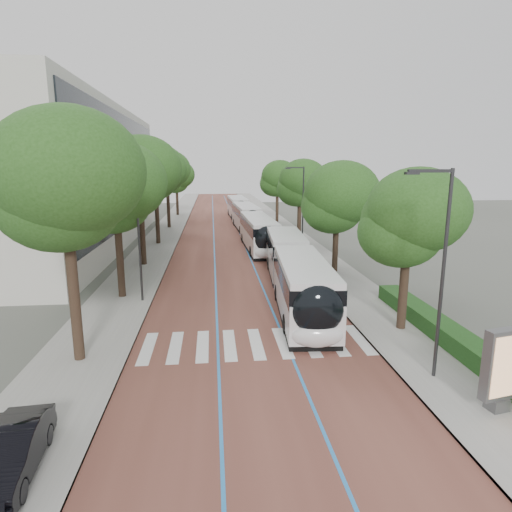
{
  "coord_description": "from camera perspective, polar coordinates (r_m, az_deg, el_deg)",
  "views": [
    {
      "loc": [
        -1.73,
        -17.66,
        8.2
      ],
      "look_at": [
        1.07,
        9.57,
        2.4
      ],
      "focal_mm": 30.0,
      "sensor_mm": 36.0,
      "label": 1
    }
  ],
  "objects": [
    {
      "name": "lane_line_left",
      "position": [
        58.24,
        -5.69,
        3.84
      ],
      "size": [
        0.12,
        126.0,
        0.01
      ],
      "primitive_type": "cube",
      "color": "#277AC7",
      "rests_on": "road"
    },
    {
      "name": "ground",
      "position": [
        19.55,
        -0.25,
        -12.84
      ],
      "size": [
        160.0,
        160.0,
        0.0
      ],
      "primitive_type": "plane",
      "color": "#51544C",
      "rests_on": "ground"
    },
    {
      "name": "bus_queued_1",
      "position": [
        55.39,
        -1.27,
        5.14
      ],
      "size": [
        3.12,
        12.5,
        3.2
      ],
      "rotation": [
        0.0,
        0.0,
        0.05
      ],
      "color": "silver",
      "rests_on": "ground"
    },
    {
      "name": "ad_panel",
      "position": [
        16.74,
        29.92,
        -12.84
      ],
      "size": [
        1.43,
        0.65,
        2.88
      ],
      "rotation": [
        0.0,
        0.0,
        0.2
      ],
      "color": "#59595B",
      "rests_on": "sidewalk_right"
    },
    {
      "name": "trees_right",
      "position": [
        41.4,
        7.39,
        8.6
      ],
      "size": [
        5.64,
        47.06,
        8.41
      ],
      "color": "black",
      "rests_on": "ground"
    },
    {
      "name": "bus_queued_2",
      "position": [
        68.86,
        -2.43,
        6.48
      ],
      "size": [
        2.91,
        12.47,
        3.2
      ],
      "rotation": [
        0.0,
        0.0,
        0.03
      ],
      "color": "silver",
      "rests_on": "ground"
    },
    {
      "name": "road",
      "position": [
        58.27,
        -4.12,
        3.85
      ],
      "size": [
        11.0,
        140.0,
        0.02
      ],
      "primitive_type": "cube",
      "color": "brown",
      "rests_on": "ground"
    },
    {
      "name": "lead_bus",
      "position": [
        27.1,
        5.18,
        -2.12
      ],
      "size": [
        3.8,
        18.53,
        3.2
      ],
      "rotation": [
        0.0,
        0.0,
        -0.07
      ],
      "color": "black",
      "rests_on": "ground"
    },
    {
      "name": "trees_left",
      "position": [
        41.78,
        -14.02,
        9.99
      ],
      "size": [
        6.28,
        60.7,
        10.01
      ],
      "color": "black",
      "rests_on": "ground"
    },
    {
      "name": "zebra_crossing",
      "position": [
        20.47,
        0.03,
        -11.58
      ],
      "size": [
        10.55,
        3.6,
        0.01
      ],
      "color": "silver",
      "rests_on": "ground"
    },
    {
      "name": "parked_car",
      "position": [
        14.05,
        -29.96,
        -21.79
      ],
      "size": [
        1.67,
        3.97,
        1.28
      ],
      "primitive_type": "imported",
      "rotation": [
        0.0,
        0.0,
        0.08
      ],
      "color": "black",
      "rests_on": "sidewalk_left"
    },
    {
      "name": "office_building",
      "position": [
        49.0,
        -27.48,
        9.24
      ],
      "size": [
        18.11,
        40.0,
        14.0
      ],
      "color": "beige",
      "rests_on": "ground"
    },
    {
      "name": "streetlight_near",
      "position": [
        17.21,
        23.3,
        -0.36
      ],
      "size": [
        1.82,
        0.2,
        8.0
      ],
      "color": "#2C2D2F",
      "rests_on": "sidewalk_right"
    },
    {
      "name": "sidewalk_right",
      "position": [
        58.96,
        3.2,
        4.01
      ],
      "size": [
        4.0,
        140.0,
        0.12
      ],
      "primitive_type": "cube",
      "color": "gray",
      "rests_on": "ground"
    },
    {
      "name": "bus_queued_0",
      "position": [
        42.17,
        0.4,
        2.99
      ],
      "size": [
        2.89,
        12.47,
        3.2
      ],
      "rotation": [
        0.0,
        0.0,
        0.03
      ],
      "color": "silver",
      "rests_on": "ground"
    },
    {
      "name": "streetlight_far",
      "position": [
        40.67,
        6.05,
        7.13
      ],
      "size": [
        1.82,
        0.2,
        8.0
      ],
      "color": "#2C2D2F",
      "rests_on": "sidewalk_right"
    },
    {
      "name": "hedge",
      "position": [
        22.1,
        24.3,
        -9.49
      ],
      "size": [
        1.2,
        14.0,
        0.8
      ],
      "primitive_type": "cube",
      "color": "#1A3D15",
      "rests_on": "sidewalk_right"
    },
    {
      "name": "lamp_post_left",
      "position": [
        26.35,
        -15.36,
        2.63
      ],
      "size": [
        0.14,
        0.14,
        8.0
      ],
      "primitive_type": "cylinder",
      "color": "#2C2D2F",
      "rests_on": "sidewalk_left"
    },
    {
      "name": "kerb_right",
      "position": [
        58.69,
        1.37,
        3.99
      ],
      "size": [
        0.2,
        140.0,
        0.14
      ],
      "primitive_type": "cube",
      "color": "gray",
      "rests_on": "ground"
    },
    {
      "name": "kerb_left",
      "position": [
        58.36,
        -9.63,
        3.78
      ],
      "size": [
        0.2,
        140.0,
        0.14
      ],
      "primitive_type": "cube",
      "color": "gray",
      "rests_on": "ground"
    },
    {
      "name": "lane_line_right",
      "position": [
        58.34,
        -2.54,
        3.9
      ],
      "size": [
        0.12,
        126.0,
        0.01
      ],
      "primitive_type": "cube",
      "color": "#277AC7",
      "rests_on": "road"
    },
    {
      "name": "sidewalk_left",
      "position": [
        58.52,
        -11.49,
        3.73
      ],
      "size": [
        4.0,
        140.0,
        0.12
      ],
      "primitive_type": "cube",
      "color": "gray",
      "rests_on": "ground"
    }
  ]
}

